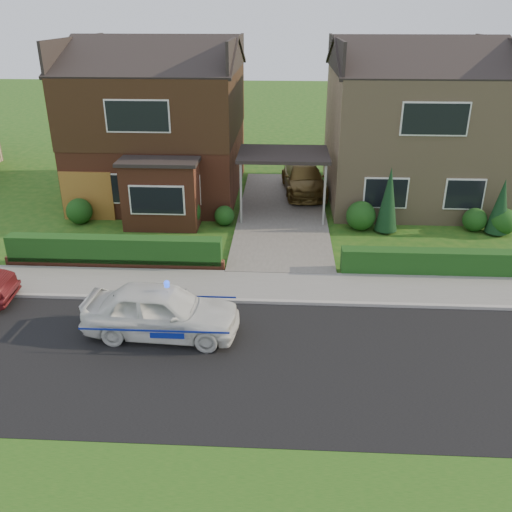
{
  "coord_description": "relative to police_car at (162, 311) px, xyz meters",
  "views": [
    {
      "loc": [
        0.04,
        -11.48,
        8.25
      ],
      "look_at": [
        -0.76,
        3.5,
        1.4
      ],
      "focal_mm": 38.0,
      "sensor_mm": 36.0,
      "label": 1
    }
  ],
  "objects": [
    {
      "name": "driveway",
      "position": [
        3.23,
        9.8,
        -0.67
      ],
      "size": [
        3.8,
        12.0,
        0.12
      ],
      "primitive_type": "cube",
      "color": "#666059",
      "rests_on": "ground"
    },
    {
      "name": "garage_door",
      "position": [
        -5.02,
        8.76,
        0.32
      ],
      "size": [
        2.2,
        0.1,
        2.1
      ],
      "primitive_type": "cube",
      "color": "brown",
      "rests_on": "ground"
    },
    {
      "name": "shrub_right_near",
      "position": [
        6.43,
        8.2,
        -0.13
      ],
      "size": [
        1.2,
        1.2,
        1.2
      ],
      "primitive_type": "sphere",
      "color": "#123A13",
      "rests_on": "ground"
    },
    {
      "name": "conifer_a",
      "position": [
        7.43,
        8.0,
        0.57
      ],
      "size": [
        0.9,
        0.9,
        2.6
      ],
      "primitive_type": "cone",
      "color": "black",
      "rests_on": "ground"
    },
    {
      "name": "shrub_right_far",
      "position": [
        12.03,
        8.0,
        -0.19
      ],
      "size": [
        1.08,
        1.08,
        1.08
      ],
      "primitive_type": "sphere",
      "color": "#123A13",
      "rests_on": "ground"
    },
    {
      "name": "driveway_car",
      "position": [
        4.23,
        12.74,
        0.07
      ],
      "size": [
        2.32,
        4.82,
        1.36
      ],
      "primitive_type": "imported",
      "rotation": [
        0.0,
        0.0,
        0.09
      ],
      "color": "brown",
      "rests_on": "driveway"
    },
    {
      "name": "dwarf_wall",
      "position": [
        -2.57,
        4.1,
        -0.55
      ],
      "size": [
        7.7,
        0.25,
        0.36
      ],
      "primitive_type": "cube",
      "color": "brown",
      "rests_on": "ground"
    },
    {
      "name": "house_right",
      "position": [
        9.03,
        12.79,
        2.93
      ],
      "size": [
        7.5,
        8.06,
        7.25
      ],
      "color": "tan",
      "rests_on": "ground"
    },
    {
      "name": "shrub_left_mid",
      "position": [
        -0.77,
        8.1,
        -0.07
      ],
      "size": [
        1.32,
        1.32,
        1.32
      ],
      "primitive_type": "sphere",
      "color": "#123A13",
      "rests_on": "ground"
    },
    {
      "name": "shrub_right_mid",
      "position": [
        11.03,
        8.3,
        -0.25
      ],
      "size": [
        0.96,
        0.96,
        0.96
      ],
      "primitive_type": "sphere",
      "color": "#123A13",
      "rests_on": "ground"
    },
    {
      "name": "carport_link",
      "position": [
        3.23,
        9.75,
        1.93
      ],
      "size": [
        3.8,
        3.0,
        2.77
      ],
      "color": "black",
      "rests_on": "ground"
    },
    {
      "name": "potted_plant_a",
      "position": [
        -4.68,
        5.25,
        -0.39
      ],
      "size": [
        0.42,
        0.35,
        0.69
      ],
      "primitive_type": "imported",
      "rotation": [
        0.0,
        0.0,
        0.35
      ],
      "color": "gray",
      "rests_on": "ground"
    },
    {
      "name": "ground",
      "position": [
        3.23,
        -1.2,
        -0.73
      ],
      "size": [
        120.0,
        120.0,
        0.0
      ],
      "primitive_type": "plane",
      "color": "#1B4F15",
      "rests_on": "ground"
    },
    {
      "name": "conifer_b",
      "position": [
        11.83,
        8.0,
        0.37
      ],
      "size": [
        0.9,
        0.9,
        2.2
      ],
      "primitive_type": "cone",
      "color": "black",
      "rests_on": "ground"
    },
    {
      "name": "shrub_left_near",
      "position": [
        0.83,
        8.4,
        -0.31
      ],
      "size": [
        0.84,
        0.84,
        0.84
      ],
      "primitive_type": "sphere",
      "color": "#123A13",
      "rests_on": "ground"
    },
    {
      "name": "house_left",
      "position": [
        -2.56,
        12.7,
        3.08
      ],
      "size": [
        7.5,
        9.53,
        7.25
      ],
      "color": "brown",
      "rests_on": "ground"
    },
    {
      "name": "potted_plant_c",
      "position": [
        -4.21,
        5.11,
        -0.39
      ],
      "size": [
        0.39,
        0.39,
        0.68
      ],
      "primitive_type": "imported",
      "rotation": [
        0.0,
        0.0,
        1.54
      ],
      "color": "gray",
      "rests_on": "ground"
    },
    {
      "name": "kerb",
      "position": [
        3.23,
        1.85,
        -0.67
      ],
      "size": [
        60.0,
        0.16,
        0.12
      ],
      "primitive_type": "cube",
      "color": "#9E9993",
      "rests_on": "ground"
    },
    {
      "name": "sidewalk",
      "position": [
        3.23,
        2.9,
        -0.68
      ],
      "size": [
        60.0,
        2.0,
        0.1
      ],
      "primitive_type": "cube",
      "color": "slate",
      "rests_on": "ground"
    },
    {
      "name": "potted_plant_b",
      "position": [
        -5.38,
        5.45,
        -0.39
      ],
      "size": [
        0.47,
        0.46,
        0.67
      ],
      "primitive_type": "imported",
      "rotation": [
        0.0,
        0.0,
        0.91
      ],
      "color": "gray",
      "rests_on": "ground"
    },
    {
      "name": "shrub_left_far",
      "position": [
        -5.27,
        8.3,
        -0.19
      ],
      "size": [
        1.08,
        1.08,
        1.08
      ],
      "primitive_type": "sphere",
      "color": "#123A13",
      "rests_on": "ground"
    },
    {
      "name": "police_car",
      "position": [
        0.0,
        0.0,
        0.0
      ],
      "size": [
        3.93,
        4.38,
        1.62
      ],
      "rotation": [
        0.0,
        0.0,
        1.51
      ],
      "color": "silver",
      "rests_on": "ground"
    },
    {
      "name": "road",
      "position": [
        3.23,
        -1.2,
        -0.73
      ],
      "size": [
        60.0,
        6.0,
        0.02
      ],
      "primitive_type": "cube",
      "color": "black",
      "rests_on": "ground"
    },
    {
      "name": "hedge_right",
      "position": [
        9.03,
        4.15,
        -0.73
      ],
      "size": [
        7.5,
        0.55,
        0.8
      ],
      "primitive_type": "cube",
      "color": "#123A13",
      "rests_on": "ground"
    },
    {
      "name": "hedge_left",
      "position": [
        -2.57,
        4.25,
        -0.73
      ],
      "size": [
        7.5,
        0.55,
        0.9
      ],
      "primitive_type": "cube",
      "color": "#123A13",
      "rests_on": "ground"
    }
  ]
}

